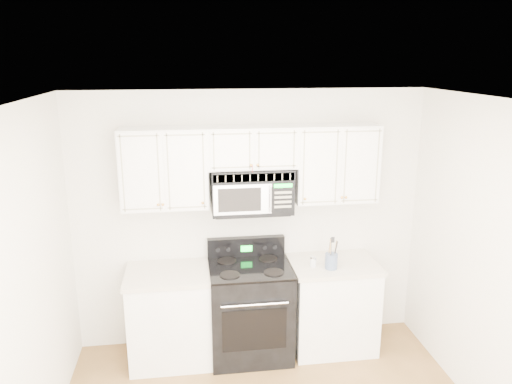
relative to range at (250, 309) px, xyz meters
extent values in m
cube|color=white|center=(0.04, -1.42, 2.12)|extent=(3.50, 3.50, 0.01)
cube|color=white|center=(0.04, 0.33, 0.82)|extent=(3.50, 0.01, 2.60)
cube|color=white|center=(-1.71, -1.42, 0.82)|extent=(0.01, 3.50, 2.60)
cube|color=silver|center=(-0.76, 0.02, -0.04)|extent=(0.82, 0.63, 0.88)
cube|color=beige|center=(-0.76, 0.02, 0.42)|extent=(0.86, 0.65, 0.04)
cube|color=black|center=(-0.76, 0.06, -0.43)|extent=(0.82, 0.55, 0.10)
cube|color=silver|center=(0.84, 0.02, -0.04)|extent=(0.82, 0.63, 0.88)
cube|color=beige|center=(0.84, 0.02, 0.42)|extent=(0.86, 0.65, 0.04)
cube|color=black|center=(0.84, 0.06, -0.43)|extent=(0.82, 0.55, 0.10)
cube|color=black|center=(0.00, -0.01, -0.02)|extent=(0.79, 0.67, 0.92)
cube|color=black|center=(0.00, -0.35, -0.03)|extent=(0.60, 0.01, 0.41)
cylinder|color=silver|center=(0.00, -0.37, 0.24)|extent=(0.62, 0.02, 0.02)
cube|color=black|center=(0.00, -0.01, 0.44)|extent=(0.79, 0.67, 0.02)
cube|color=black|center=(0.00, 0.29, 0.54)|extent=(0.79, 0.08, 0.21)
cube|color=#06D629|center=(0.00, 0.25, 0.54)|extent=(0.11, 0.00, 0.06)
cube|color=silver|center=(-0.78, 0.17, 1.41)|extent=(0.80, 0.33, 0.75)
cube|color=silver|center=(0.86, 0.17, 1.41)|extent=(0.80, 0.33, 0.75)
cube|color=silver|center=(0.04, 0.17, 1.59)|extent=(0.84, 0.33, 0.39)
sphere|color=#CE8939|center=(-0.80, -0.02, 1.12)|extent=(0.03, 0.03, 0.03)
sphere|color=#CE8939|center=(-0.44, -0.02, 1.12)|extent=(0.03, 0.03, 0.03)
sphere|color=#CE8939|center=(0.52, -0.02, 1.12)|extent=(0.03, 0.03, 0.03)
sphere|color=#CE8939|center=(0.88, -0.02, 1.12)|extent=(0.03, 0.03, 0.03)
sphere|color=#CE8939|center=(0.01, -0.02, 1.46)|extent=(0.03, 0.03, 0.03)
sphere|color=#CE8939|center=(0.07, -0.02, 1.46)|extent=(0.03, 0.03, 0.03)
cylinder|color=red|center=(0.03, -0.02, 1.39)|extent=(0.00, 0.00, 0.12)
sphere|color=#CE8939|center=(0.03, -0.02, 1.33)|extent=(0.04, 0.04, 0.04)
cube|color=black|center=(0.04, 0.14, 1.18)|extent=(0.77, 0.38, 0.43)
cube|color=gray|center=(0.04, -0.05, 1.35)|extent=(0.75, 0.01, 0.08)
cube|color=silver|center=(-0.07, -0.06, 1.14)|extent=(0.54, 0.01, 0.28)
cube|color=black|center=(-0.10, -0.06, 1.14)|extent=(0.40, 0.01, 0.22)
cube|color=black|center=(0.31, -0.06, 1.14)|extent=(0.21, 0.01, 0.28)
cube|color=#06D629|center=(0.31, -0.07, 1.26)|extent=(0.17, 0.00, 0.04)
cylinder|color=silver|center=(0.19, -0.09, 1.14)|extent=(0.02, 0.02, 0.24)
cylinder|color=#415775|center=(0.78, -0.12, 0.51)|extent=(0.12, 0.12, 0.15)
cylinder|color=#A98454|center=(0.81, -0.12, 0.59)|extent=(0.01, 0.01, 0.26)
cylinder|color=black|center=(0.76, -0.09, 0.60)|extent=(0.01, 0.01, 0.28)
cylinder|color=#A98454|center=(0.76, -0.15, 0.61)|extent=(0.01, 0.01, 0.30)
cylinder|color=black|center=(0.81, -0.12, 0.59)|extent=(0.01, 0.01, 0.26)
cylinder|color=#A98454|center=(0.76, -0.09, 0.60)|extent=(0.01, 0.01, 0.28)
cylinder|color=black|center=(0.76, -0.15, 0.61)|extent=(0.01, 0.01, 0.30)
cylinder|color=silver|center=(0.61, -0.06, 0.48)|extent=(0.04, 0.04, 0.09)
cylinder|color=silver|center=(0.61, -0.06, 0.53)|extent=(0.04, 0.04, 0.02)
cylinder|color=silver|center=(0.63, -0.06, 0.48)|extent=(0.04, 0.04, 0.08)
cylinder|color=silver|center=(0.63, -0.06, 0.52)|extent=(0.04, 0.04, 0.02)
camera|label=1|loc=(-0.56, -4.42, 2.41)|focal=35.00mm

